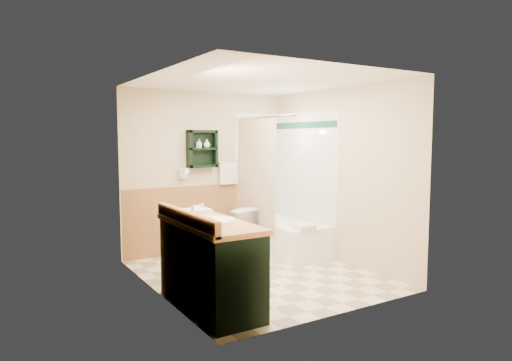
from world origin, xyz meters
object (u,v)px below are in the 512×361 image
at_px(toilet, 232,231).
at_px(soap_bottle_b, 207,144).
at_px(wall_shelf, 202,149).
at_px(bathtub, 283,237).
at_px(vanity_book, 170,203).
at_px(soap_bottle_a, 199,146).
at_px(vanity, 210,265).
at_px(hair_dryer, 183,173).

distance_m(toilet, soap_bottle_b, 1.33).
height_order(wall_shelf, bathtub, wall_shelf).
distance_m(bathtub, soap_bottle_b, 1.79).
distance_m(wall_shelf, vanity_book, 1.88).
bearing_deg(soap_bottle_b, soap_bottle_a, 180.00).
bearing_deg(vanity, vanity_book, 104.46).
height_order(toilet, soap_bottle_a, soap_bottle_a).
xyz_separation_m(wall_shelf, soap_bottle_b, (0.07, -0.01, 0.06)).
relative_size(wall_shelf, hair_dryer, 2.29).
xyz_separation_m(bathtub, soap_bottle_a, (-1.08, 0.61, 1.36)).
bearing_deg(vanity_book, hair_dryer, 53.88).
bearing_deg(vanity, toilet, 55.85).
height_order(bathtub, toilet, toilet).
bearing_deg(vanity, hair_dryer, 74.34).
bearing_deg(wall_shelf, bathtub, -31.12).
height_order(hair_dryer, soap_bottle_b, soap_bottle_b).
relative_size(wall_shelf, vanity, 0.39).
distance_m(hair_dryer, soap_bottle_a, 0.47).
bearing_deg(soap_bottle_a, toilet, -38.95).
xyz_separation_m(vanity, vanity_book, (-0.17, 0.64, 0.56)).
height_order(vanity, bathtub, vanity).
relative_size(soap_bottle_a, soap_bottle_b, 1.02).
height_order(vanity, vanity_book, vanity_book).
xyz_separation_m(bathtub, soap_bottle_b, (-0.95, 0.61, 1.38)).
height_order(vanity, toilet, vanity).
distance_m(vanity, bathtub, 2.43).
bearing_deg(toilet, hair_dryer, -42.28).
relative_size(vanity_book, soap_bottle_b, 1.88).
distance_m(hair_dryer, toilet, 1.11).
relative_size(vanity, bathtub, 0.93).
xyz_separation_m(hair_dryer, bathtub, (1.33, -0.64, -0.97)).
relative_size(hair_dryer, bathtub, 0.16).
xyz_separation_m(wall_shelf, hair_dryer, (-0.30, 0.02, -0.35)).
bearing_deg(hair_dryer, wall_shelf, -4.76).
xyz_separation_m(wall_shelf, vanity, (-0.89, -2.10, -1.11)).
bearing_deg(soap_bottle_b, bathtub, -32.78).
height_order(bathtub, soap_bottle_a, soap_bottle_a).
bearing_deg(bathtub, soap_bottle_b, 147.22).
distance_m(toilet, vanity_book, 1.91).
distance_m(hair_dryer, soap_bottle_b, 0.56).
relative_size(bathtub, soap_bottle_a, 11.90).
bearing_deg(bathtub, vanity, -142.40).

